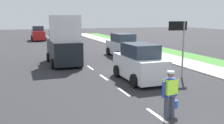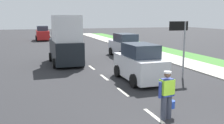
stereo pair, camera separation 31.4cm
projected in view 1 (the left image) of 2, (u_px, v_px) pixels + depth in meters
The scene contains 10 objects.
ground_plane at pixel (67, 51), 25.81m from camera, with size 96.00×96.00×0.00m, color #28282B.
sidewalk_right at pixel (193, 65), 18.06m from camera, with size 2.40×72.00×0.14m, color #B2ADA3.
grass_verge_right at pixel (220, 63), 18.87m from camera, with size 2.40×72.00×0.06m, color #478438.
lane_center_line at pixel (60, 46), 29.70m from camera, with size 0.14×46.40×0.01m.
road_worker at pixel (170, 92), 8.48m from camera, with size 0.74×0.45×1.67m.
lane_direction_sign at pixel (180, 36), 13.92m from camera, with size 1.16×0.11×3.20m.
delivery_truck at pixel (64, 42), 18.13m from camera, with size 2.16×4.60×3.54m.
car_outgoing_ahead at pixel (139, 64), 13.61m from camera, with size 1.86×3.83×2.03m.
car_oncoming_third at pixel (38, 34), 36.75m from camera, with size 1.99×3.94×2.12m.
car_parked_far at pixel (123, 46), 21.93m from camera, with size 1.95×4.13×2.01m.
Camera 1 is at (-4.36, -4.66, 3.45)m, focal length 40.33 mm.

